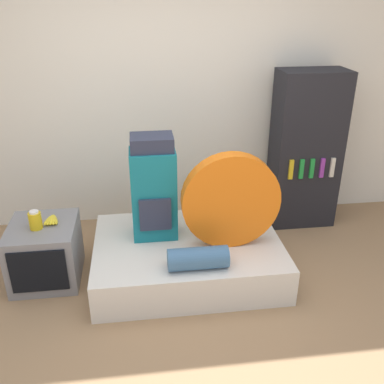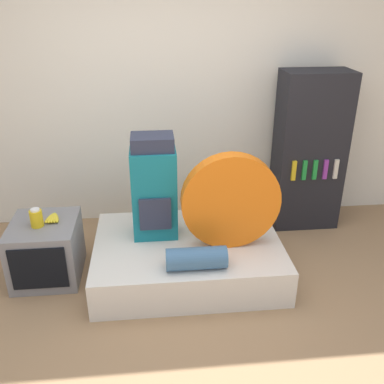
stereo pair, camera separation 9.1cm
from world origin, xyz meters
TOP-DOWN VIEW (x-y plane):
  - ground_plane at (0.00, 0.00)m, footprint 16.00×16.00m
  - wall_back at (0.00, 1.91)m, footprint 8.00×0.05m
  - bed at (0.07, 0.82)m, footprint 1.56×1.12m
  - backpack at (-0.20, 0.97)m, footprint 0.37×0.31m
  - tent_bag at (0.40, 0.74)m, footprint 0.79×0.13m
  - sleeping_roll at (0.10, 0.42)m, footprint 0.46×0.17m
  - television at (-1.11, 0.89)m, footprint 0.54×0.59m
  - canister at (-1.14, 0.86)m, footprint 0.10×0.10m
  - banana_bunch at (-1.04, 0.95)m, footprint 0.14×0.17m
  - bookshelf at (1.34, 1.60)m, footprint 0.65×0.40m

SIDE VIEW (x-z plane):
  - ground_plane at x=0.00m, z-range 0.00..0.00m
  - bed at x=0.07m, z-range 0.00..0.31m
  - television at x=-1.11m, z-range 0.00..0.50m
  - sleeping_roll at x=0.10m, z-range 0.31..0.49m
  - banana_bunch at x=-1.04m, z-range 0.50..0.54m
  - canister at x=-1.14m, z-range 0.50..0.65m
  - tent_bag at x=0.40m, z-range 0.31..1.10m
  - backpack at x=-0.20m, z-range 0.30..1.18m
  - bookshelf at x=1.34m, z-range 0.00..1.56m
  - wall_back at x=0.00m, z-range 0.00..2.60m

